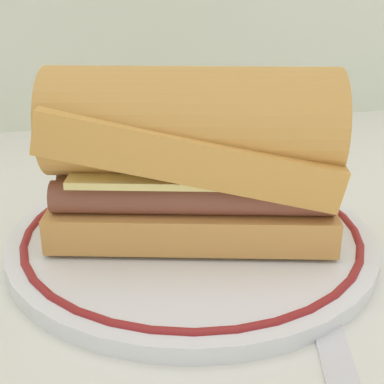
# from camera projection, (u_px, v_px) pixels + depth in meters

# --- Properties ---
(ground_plane) EXTENTS (1.50, 1.50, 0.00)m
(ground_plane) POSITION_uv_depth(u_px,v_px,m) (224.00, 260.00, 0.42)
(ground_plane) COLOR silver
(plate) EXTENTS (0.28, 0.28, 0.01)m
(plate) POSITION_uv_depth(u_px,v_px,m) (192.00, 236.00, 0.43)
(plate) COLOR white
(plate) RESTS_ON ground_plane
(sausage_sandwich) EXTENTS (0.22, 0.14, 0.12)m
(sausage_sandwich) POSITION_uv_depth(u_px,v_px,m) (192.00, 152.00, 0.41)
(sausage_sandwich) COLOR #CE9248
(sausage_sandwich) RESTS_ON plate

